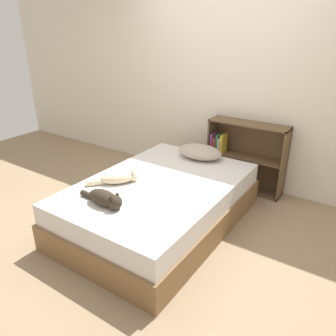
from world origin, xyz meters
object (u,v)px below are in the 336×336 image
object	(u,v)px
cat_light	(119,177)
bed	(160,203)
cat_dark	(105,199)
bookshelf	(244,154)
pillow	(200,152)

from	to	relation	value
cat_light	bed	bearing A→B (deg)	-13.59
cat_dark	bookshelf	distance (m)	2.02
bed	cat_light	world-z (taller)	cat_light
pillow	bookshelf	distance (m)	0.63
cat_dark	bookshelf	bearing A→B (deg)	78.17
bed	bookshelf	size ratio (longest dim) A/B	2.14
pillow	cat_light	bearing A→B (deg)	-108.37
bed	pillow	world-z (taller)	pillow
bed	pillow	xyz separation A→B (m)	(0.02, 0.82, 0.32)
bed	bookshelf	xyz separation A→B (m)	(0.38, 1.32, 0.21)
pillow	bed	bearing A→B (deg)	-91.06
pillow	bookshelf	size ratio (longest dim) A/B	0.56
cat_light	cat_dark	xyz separation A→B (m)	(0.21, -0.41, 0.01)
bookshelf	cat_light	bearing A→B (deg)	-114.68
pillow	cat_dark	size ratio (longest dim) A/B	1.10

